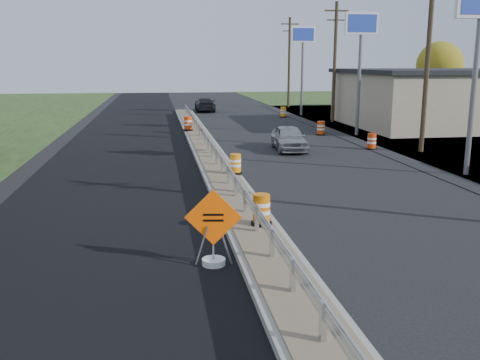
{
  "coord_description": "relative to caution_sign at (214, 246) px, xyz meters",
  "views": [
    {
      "loc": [
        -2.6,
        -17.82,
        4.76
      ],
      "look_at": [
        -0.06,
        -1.41,
        1.1
      ],
      "focal_mm": 40.0,
      "sensor_mm": 36.0,
      "label": 1
    }
  ],
  "objects": [
    {
      "name": "car_silver",
      "position": [
        5.93,
        16.47,
        0.21
      ],
      "size": [
        1.86,
        4.11,
        1.37
      ],
      "primitive_type": "imported",
      "rotation": [
        0.0,
        0.0,
        -0.06
      ],
      "color": "#A2A2A7",
      "rests_on": "ground"
    },
    {
      "name": "utility_pole_nmid",
      "position": [
        12.88,
        29.78,
        4.46
      ],
      "size": [
        1.9,
        0.26,
        9.4
      ],
      "color": "#473523",
      "rests_on": "ground"
    },
    {
      "name": "barrel_shoulder_near",
      "position": [
        10.58,
        16.05,
        -0.05
      ],
      "size": [
        0.61,
        0.61,
        0.9
      ],
      "color": "black",
      "rests_on": "ground"
    },
    {
      "name": "barrel_shoulder_far",
      "position": [
        9.84,
        34.3,
        -0.04
      ],
      "size": [
        0.62,
        0.62,
        0.91
      ],
      "color": "black",
      "rests_on": "ground"
    },
    {
      "name": "retail_building_near",
      "position": [
        22.36,
        25.78,
        1.68
      ],
      "size": [
        18.5,
        12.5,
        4.27
      ],
      "color": "tan",
      "rests_on": "ground"
    },
    {
      "name": "barrel_median_near",
      "position": [
        1.62,
        2.34,
        0.18
      ],
      "size": [
        0.6,
        0.6,
        0.89
      ],
      "color": "black",
      "rests_on": "median"
    },
    {
      "name": "guardrail",
      "position": [
        1.38,
        14.78,
        0.25
      ],
      "size": [
        0.1,
        46.15,
        0.72
      ],
      "color": "silver",
      "rests_on": "median"
    },
    {
      "name": "ground",
      "position": [
        1.38,
        5.78,
        -0.48
      ],
      "size": [
        140.0,
        140.0,
        0.0
      ],
      "primitive_type": "plane",
      "color": "black",
      "rests_on": "ground"
    },
    {
      "name": "utility_pole_north",
      "position": [
        12.88,
        44.78,
        4.46
      ],
      "size": [
        1.9,
        0.26,
        9.4
      ],
      "color": "#473523",
      "rests_on": "ground"
    },
    {
      "name": "barrel_median_far",
      "position": [
        0.83,
        24.34,
        0.21
      ],
      "size": [
        0.64,
        0.64,
        0.94
      ],
      "color": "black",
      "rests_on": "median"
    },
    {
      "name": "median",
      "position": [
        1.38,
        13.78,
        -0.37
      ],
      "size": [
        1.6,
        55.0,
        0.23
      ],
      "color": "gray",
      "rests_on": "ground"
    },
    {
      "name": "car_dark_far",
      "position": [
        3.5,
        41.22,
        0.21
      ],
      "size": [
        2.06,
        4.77,
        1.37
      ],
      "primitive_type": "imported",
      "rotation": [
        0.0,
        0.0,
        3.11
      ],
      "color": "black",
      "rests_on": "ground"
    },
    {
      "name": "barrel_shoulder_mid",
      "position": [
        9.57,
        22.3,
        -0.03
      ],
      "size": [
        0.63,
        0.63,
        0.93
      ],
      "color": "black",
      "rests_on": "ground"
    },
    {
      "name": "milled_overlay",
      "position": [
        -3.02,
        15.78,
        -0.47
      ],
      "size": [
        7.2,
        120.0,
        0.01
      ],
      "primitive_type": "cube",
      "color": "black",
      "rests_on": "ground"
    },
    {
      "name": "utility_pole_smid",
      "position": [
        12.88,
        14.78,
        4.46
      ],
      "size": [
        1.9,
        0.26,
        9.4
      ],
      "color": "#473523",
      "rests_on": "ground"
    },
    {
      "name": "caution_sign",
      "position": [
        0.0,
        0.0,
        0.0
      ],
      "size": [
        1.35,
        0.57,
        1.88
      ],
      "rotation": [
        0.0,
        0.0,
        -0.15
      ],
      "color": "white",
      "rests_on": "ground"
    },
    {
      "name": "pylon_sign_mid",
      "position": [
        11.88,
        21.78,
        6.0
      ],
      "size": [
        2.2,
        0.3,
        7.9
      ],
      "color": "slate",
      "rests_on": "ground"
    },
    {
      "name": "barrel_median_mid",
      "position": [
        1.93,
        9.52,
        0.15
      ],
      "size": [
        0.56,
        0.56,
        0.83
      ],
      "color": "black",
      "rests_on": "median"
    },
    {
      "name": "pylon_sign_south",
      "position": [
        11.88,
        8.78,
        6.0
      ],
      "size": [
        2.2,
        0.3,
        7.9
      ],
      "color": "slate",
      "rests_on": "ground"
    },
    {
      "name": "tree_far_yellow",
      "position": [
        27.38,
        39.78,
        4.06
      ],
      "size": [
        4.62,
        4.62,
        6.86
      ],
      "color": "#473523",
      "rests_on": "ground"
    },
    {
      "name": "pylon_sign_north",
      "position": [
        11.88,
        35.78,
        6.0
      ],
      "size": [
        2.2,
        0.3,
        7.9
      ],
      "color": "slate",
      "rests_on": "ground"
    }
  ]
}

